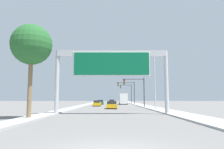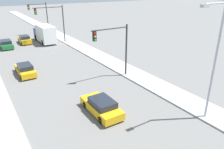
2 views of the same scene
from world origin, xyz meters
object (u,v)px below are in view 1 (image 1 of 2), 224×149
at_px(car_near_right, 112,102).
at_px(street_lamp_right, 153,76).
at_px(car_far_right, 97,103).
at_px(traffic_light_near_intersection, 137,87).
at_px(car_mid_center, 101,102).
at_px(traffic_light_mid_block, 129,89).
at_px(traffic_light_far_intersection, 128,91).
at_px(car_near_left, 112,105).
at_px(truck_box_primary, 124,99).
at_px(palm_tree_foreground, 32,45).
at_px(sign_gantry, 112,64).

relative_size(car_near_right, street_lamp_right, 0.46).
bearing_deg(car_far_right, traffic_light_near_intersection, -37.65).
xyz_separation_m(car_far_right, car_near_right, (3.50, 16.46, 0.05)).
bearing_deg(traffic_light_near_intersection, car_mid_center, 112.19).
distance_m(traffic_light_mid_block, traffic_light_far_intersection, 10.01).
distance_m(car_mid_center, car_near_left, 27.57).
bearing_deg(truck_box_primary, traffic_light_far_intersection, 76.24).
relative_size(car_near_left, palm_tree_foreground, 0.52).
bearing_deg(traffic_light_mid_block, sign_gantry, -97.24).
relative_size(car_far_right, car_near_right, 1.03).
distance_m(car_far_right, car_near_left, 13.07).
xyz_separation_m(sign_gantry, traffic_light_mid_block, (5.09, 40.13, -1.19)).
relative_size(car_far_right, truck_box_primary, 0.59).
height_order(sign_gantry, traffic_light_near_intersection, sign_gantry).
bearing_deg(traffic_light_far_intersection, palm_tree_foreground, -103.02).
height_order(sign_gantry, palm_tree_foreground, palm_tree_foreground).
relative_size(car_near_right, traffic_light_mid_block, 0.62).
relative_size(car_far_right, street_lamp_right, 0.48).
height_order(traffic_light_far_intersection, street_lamp_right, street_lamp_right).
bearing_deg(traffic_light_mid_block, car_far_right, -123.03).
bearing_deg(palm_tree_foreground, traffic_light_near_intersection, 63.86).
relative_size(sign_gantry, traffic_light_near_intersection, 2.17).
height_order(car_near_left, truck_box_primary, truck_box_primary).
height_order(car_near_right, truck_box_primary, truck_box_primary).
bearing_deg(sign_gantry, street_lamp_right, 54.22).
bearing_deg(traffic_light_mid_block, traffic_light_far_intersection, 87.61).
relative_size(truck_box_primary, traffic_light_far_intersection, 1.11).
distance_m(car_mid_center, traffic_light_mid_block, 9.61).
height_order(traffic_light_mid_block, street_lamp_right, street_lamp_right).
relative_size(car_near_left, traffic_light_mid_block, 0.65).
relative_size(sign_gantry, car_far_right, 3.02).
distance_m(car_mid_center, truck_box_primary, 7.08).
bearing_deg(car_near_left, car_mid_center, 97.29).
xyz_separation_m(car_far_right, truck_box_primary, (7.00, 15.01, 1.03)).
xyz_separation_m(truck_box_primary, traffic_light_near_intersection, (1.79, -21.79, 2.50)).
xyz_separation_m(sign_gantry, car_near_left, (0.00, 14.32, -5.22)).
distance_m(traffic_light_far_intersection, palm_tree_foreground, 57.39).
relative_size(traffic_light_near_intersection, palm_tree_foreground, 0.71).
distance_m(car_mid_center, car_near_right, 3.89).
xyz_separation_m(car_mid_center, car_far_right, (0.00, -14.76, -0.02)).
height_order(car_far_right, truck_box_primary, truck_box_primary).
bearing_deg(palm_tree_foreground, car_near_right, 81.42).
xyz_separation_m(car_near_right, traffic_light_far_intersection, (5.51, 6.76, 3.80)).
bearing_deg(traffic_light_mid_block, truck_box_primary, 131.73).
xyz_separation_m(car_near_left, palm_tree_foreground, (-7.41, -20.06, 6.10)).
height_order(car_near_left, traffic_light_mid_block, traffic_light_mid_block).
height_order(car_mid_center, car_far_right, car_mid_center).
distance_m(palm_tree_foreground, street_lamp_right, 20.39).
distance_m(car_near_left, traffic_light_near_intersection, 8.61).
height_order(truck_box_primary, traffic_light_far_intersection, traffic_light_far_intersection).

